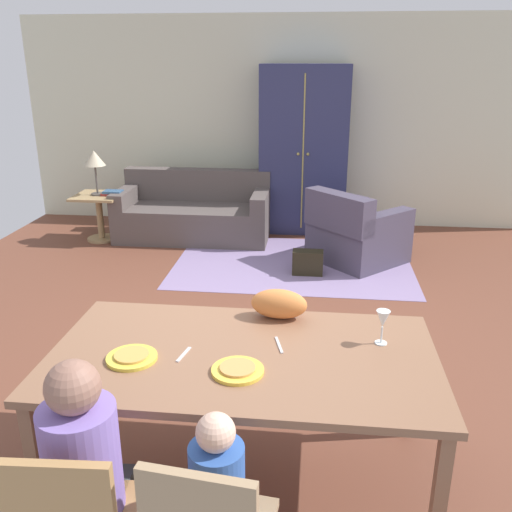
{
  "coord_description": "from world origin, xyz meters",
  "views": [
    {
      "loc": [
        0.45,
        -3.87,
        2.15
      ],
      "look_at": [
        0.05,
        -0.25,
        0.85
      ],
      "focal_mm": 38.84,
      "sensor_mm": 36.0,
      "label": 1
    }
  ],
  "objects_px": {
    "cat": "(279,304)",
    "table_lamp": "(94,160)",
    "plate_near_child": "(238,371)",
    "armchair": "(355,234)",
    "armoire": "(304,150)",
    "dining_table": "(243,364)",
    "handbag": "(308,263)",
    "plate_near_man": "(132,358)",
    "book_lower": "(112,194)",
    "book_upper": "(113,192)",
    "couch": "(194,214)",
    "side_table": "(99,211)",
    "wine_glass": "(383,320)",
    "person_man": "(89,487)"
  },
  "relations": [
    {
      "from": "person_man",
      "to": "armoire",
      "type": "relative_size",
      "value": 0.53
    },
    {
      "from": "plate_near_child",
      "to": "book_upper",
      "type": "height_order",
      "value": "plate_near_child"
    },
    {
      "from": "armoire",
      "to": "dining_table",
      "type": "bearing_deg",
      "value": -91.87
    },
    {
      "from": "plate_near_child",
      "to": "armchair",
      "type": "distance_m",
      "value": 3.81
    },
    {
      "from": "wine_glass",
      "to": "armchair",
      "type": "xyz_separation_m",
      "value": [
        0.08,
        3.35,
        -0.57
      ]
    },
    {
      "from": "dining_table",
      "to": "plate_near_man",
      "type": "xyz_separation_m",
      "value": [
        -0.53,
        -0.12,
        0.07
      ]
    },
    {
      "from": "cat",
      "to": "table_lamp",
      "type": "xyz_separation_m",
      "value": [
        -2.48,
        3.54,
        0.16
      ]
    },
    {
      "from": "cat",
      "to": "book_upper",
      "type": "distance_m",
      "value": 4.22
    },
    {
      "from": "dining_table",
      "to": "plate_near_man",
      "type": "bearing_deg",
      "value": -167.33
    },
    {
      "from": "plate_near_child",
      "to": "plate_near_man",
      "type": "bearing_deg",
      "value": 173.58
    },
    {
      "from": "book_upper",
      "to": "handbag",
      "type": "relative_size",
      "value": 0.69
    },
    {
      "from": "side_table",
      "to": "table_lamp",
      "type": "height_order",
      "value": "table_lamp"
    },
    {
      "from": "person_man",
      "to": "table_lamp",
      "type": "height_order",
      "value": "table_lamp"
    },
    {
      "from": "side_table",
      "to": "book_lower",
      "type": "height_order",
      "value": "book_lower"
    },
    {
      "from": "plate_near_man",
      "to": "book_upper",
      "type": "xyz_separation_m",
      "value": [
        -1.6,
        4.08,
        -0.15
      ]
    },
    {
      "from": "couch",
      "to": "book_lower",
      "type": "distance_m",
      "value": 1.04
    },
    {
      "from": "dining_table",
      "to": "book_upper",
      "type": "relative_size",
      "value": 8.82
    },
    {
      "from": "dining_table",
      "to": "book_upper",
      "type": "distance_m",
      "value": 4.5
    },
    {
      "from": "cat",
      "to": "couch",
      "type": "bearing_deg",
      "value": 113.61
    },
    {
      "from": "plate_near_man",
      "to": "book_upper",
      "type": "distance_m",
      "value": 4.39
    },
    {
      "from": "dining_table",
      "to": "plate_near_man",
      "type": "relative_size",
      "value": 7.76
    },
    {
      "from": "couch",
      "to": "side_table",
      "type": "height_order",
      "value": "couch"
    },
    {
      "from": "dining_table",
      "to": "wine_glass",
      "type": "xyz_separation_m",
      "value": [
        0.7,
        0.18,
        0.2
      ]
    },
    {
      "from": "couch",
      "to": "handbag",
      "type": "height_order",
      "value": "couch"
    },
    {
      "from": "book_upper",
      "to": "wine_glass",
      "type": "bearing_deg",
      "value": -53.14
    },
    {
      "from": "plate_near_child",
      "to": "couch",
      "type": "relative_size",
      "value": 0.13
    },
    {
      "from": "person_man",
      "to": "armoire",
      "type": "bearing_deg",
      "value": 82.75
    },
    {
      "from": "armchair",
      "to": "side_table",
      "type": "height_order",
      "value": "armchair"
    },
    {
      "from": "side_table",
      "to": "dining_table",
      "type": "bearing_deg",
      "value": -59.51
    },
    {
      "from": "plate_near_man",
      "to": "couch",
      "type": "distance_m",
      "value": 4.42
    },
    {
      "from": "cat",
      "to": "book_upper",
      "type": "relative_size",
      "value": 1.45
    },
    {
      "from": "person_man",
      "to": "book_lower",
      "type": "relative_size",
      "value": 5.04
    },
    {
      "from": "armchair",
      "to": "armoire",
      "type": "bearing_deg",
      "value": 118.08
    },
    {
      "from": "side_table",
      "to": "book_upper",
      "type": "bearing_deg",
      "value": 0.22
    },
    {
      "from": "wine_glass",
      "to": "armoire",
      "type": "height_order",
      "value": "armoire"
    },
    {
      "from": "plate_near_man",
      "to": "book_lower",
      "type": "xyz_separation_m",
      "value": [
        -1.63,
        4.09,
        -0.18
      ]
    },
    {
      "from": "plate_near_man",
      "to": "book_upper",
      "type": "relative_size",
      "value": 1.14
    },
    {
      "from": "plate_near_child",
      "to": "armoire",
      "type": "relative_size",
      "value": 0.12
    },
    {
      "from": "side_table",
      "to": "book_lower",
      "type": "bearing_deg",
      "value": 2.69
    },
    {
      "from": "plate_near_man",
      "to": "plate_near_child",
      "type": "height_order",
      "value": "same"
    },
    {
      "from": "armoire",
      "to": "plate_near_child",
      "type": "bearing_deg",
      "value": -91.8
    },
    {
      "from": "dining_table",
      "to": "handbag",
      "type": "xyz_separation_m",
      "value": [
        0.27,
        3.06,
        -0.57
      ]
    },
    {
      "from": "armchair",
      "to": "armoire",
      "type": "relative_size",
      "value": 0.58
    },
    {
      "from": "table_lamp",
      "to": "book_upper",
      "type": "bearing_deg",
      "value": 0.22
    },
    {
      "from": "book_lower",
      "to": "book_upper",
      "type": "xyz_separation_m",
      "value": [
        0.02,
        -0.01,
        0.03
      ]
    },
    {
      "from": "side_table",
      "to": "plate_near_child",
      "type": "bearing_deg",
      "value": -60.61
    },
    {
      "from": "plate_near_man",
      "to": "table_lamp",
      "type": "xyz_separation_m",
      "value": [
        -1.8,
        4.08,
        0.24
      ]
    },
    {
      "from": "book_lower",
      "to": "handbag",
      "type": "xyz_separation_m",
      "value": [
        2.43,
        -0.91,
        -0.46
      ]
    },
    {
      "from": "plate_near_man",
      "to": "wine_glass",
      "type": "xyz_separation_m",
      "value": [
        1.23,
        0.3,
        0.12
      ]
    },
    {
      "from": "dining_table",
      "to": "wine_glass",
      "type": "height_order",
      "value": "wine_glass"
    }
  ]
}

